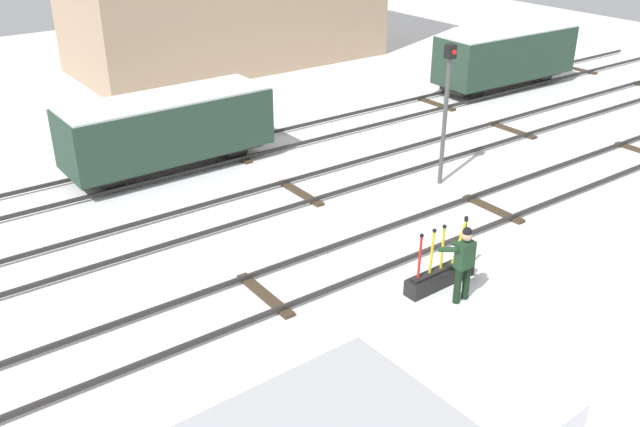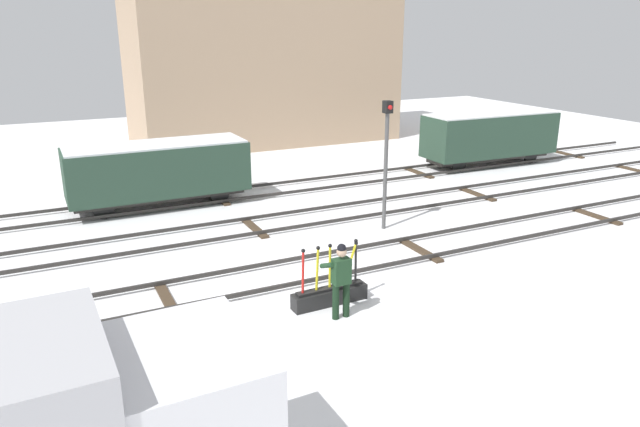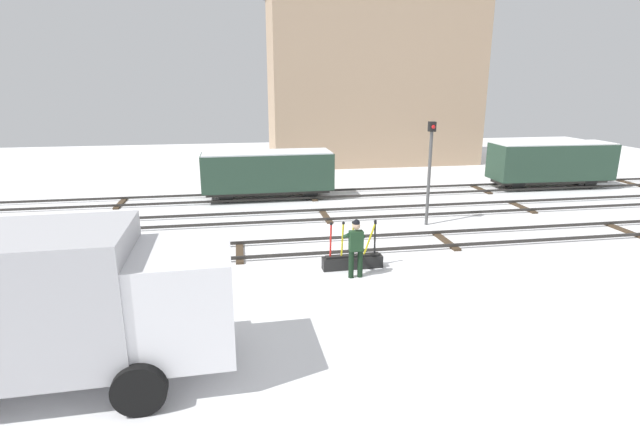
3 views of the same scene
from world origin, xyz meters
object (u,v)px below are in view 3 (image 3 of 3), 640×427
Objects in this scene: freight_car_near_switch at (268,172)px; freight_car_mid_siding at (551,162)px; delivery_truck at (62,301)px; switch_lever_frame at (353,260)px; signal_post at (430,163)px; rail_worker at (356,245)px.

freight_car_mid_siding is at bearing -0.56° from freight_car_near_switch.
freight_car_near_switch is at bearing 70.82° from delivery_truck.
delivery_truck is (-6.35, -4.64, 1.39)m from switch_lever_frame.
signal_post is at bearing 43.89° from switch_lever_frame.
freight_car_mid_siding is at bearing 34.65° from delivery_truck.
switch_lever_frame is at bearing -79.14° from freight_car_near_switch.
delivery_truck is 1.44× the size of signal_post.
freight_car_near_switch is 14.69m from freight_car_mid_siding.
delivery_truck reaches higher than freight_car_mid_siding.
freight_car_mid_siding is (8.93, 5.43, -1.05)m from signal_post.
signal_post is 10.50m from freight_car_mid_siding.
freight_car_mid_siding is (19.16, 13.97, -0.28)m from delivery_truck.
freight_car_mid_siding is at bearing 36.48° from rail_worker.
switch_lever_frame is at bearing 81.77° from rail_worker.
rail_worker reaches higher than switch_lever_frame.
switch_lever_frame is 0.29× the size of freight_car_mid_siding.
delivery_truck is 0.91× the size of freight_car_mid_siding.
freight_car_near_switch is 0.97× the size of freight_car_mid_siding.
rail_worker is 0.43× the size of signal_post.
signal_post is (10.23, 8.54, 0.77)m from delivery_truck.
switch_lever_frame is 15.88m from freight_car_mid_siding.
freight_car_near_switch reaches higher than switch_lever_frame.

